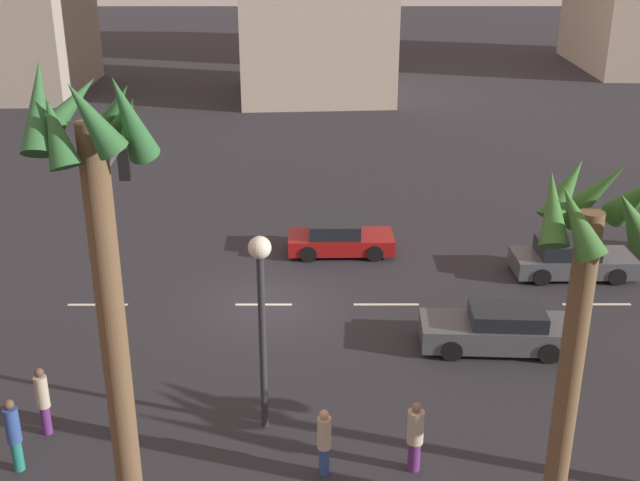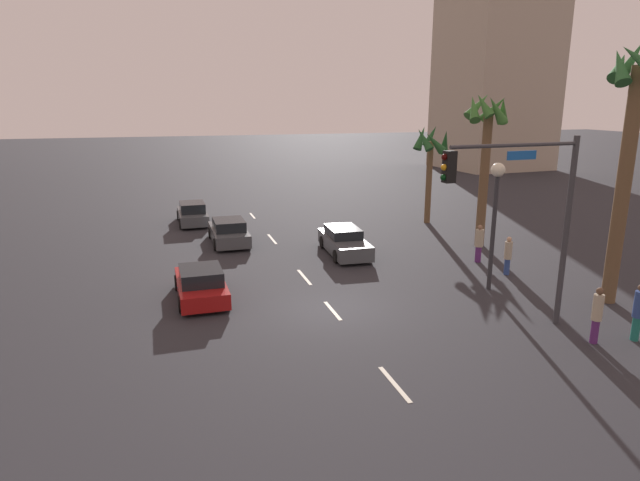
% 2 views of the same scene
% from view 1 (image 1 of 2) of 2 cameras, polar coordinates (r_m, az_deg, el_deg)
% --- Properties ---
extents(ground_plane, '(220.00, 220.00, 0.00)m').
position_cam_1_polar(ground_plane, '(26.87, -3.73, -4.69)').
color(ground_plane, '#28282D').
extents(lane_stripe_1, '(2.35, 0.14, 0.01)m').
position_cam_1_polar(lane_stripe_1, '(28.46, 19.50, -4.40)').
color(lane_stripe_1, silver).
rests_on(lane_stripe_1, ground_plane).
extents(lane_stripe_2, '(2.23, 0.14, 0.01)m').
position_cam_1_polar(lane_stripe_2, '(26.92, 4.84, -4.67)').
color(lane_stripe_2, silver).
rests_on(lane_stripe_2, ground_plane).
extents(lane_stripe_3, '(1.94, 0.14, 0.01)m').
position_cam_1_polar(lane_stripe_3, '(26.88, -4.12, -4.68)').
color(lane_stripe_3, silver).
rests_on(lane_stripe_3, ground_plane).
extents(lane_stripe_4, '(2.05, 0.14, 0.01)m').
position_cam_1_polar(lane_stripe_4, '(27.86, -15.89, -4.52)').
color(lane_stripe_4, silver).
rests_on(lane_stripe_4, ground_plane).
extents(car_0, '(4.16, 1.97, 1.32)m').
position_cam_1_polar(car_0, '(30.79, 1.41, 0.15)').
color(car_0, maroon).
rests_on(car_0, ground_plane).
extents(car_1, '(4.69, 2.02, 1.35)m').
position_cam_1_polar(car_1, '(24.52, 12.88, -6.33)').
color(car_1, '#474C51').
rests_on(car_1, ground_plane).
extents(car_2, '(4.38, 1.97, 1.37)m').
position_cam_1_polar(car_2, '(30.25, 17.84, -1.31)').
color(car_2, '#474C51').
rests_on(car_2, ground_plane).
extents(traffic_signal, '(0.60, 5.14, 6.54)m').
position_cam_1_polar(traffic_signal, '(20.63, -15.10, -0.42)').
color(traffic_signal, '#38383D').
rests_on(traffic_signal, ground_plane).
extents(streetlamp, '(0.56, 0.56, 5.27)m').
position_cam_1_polar(streetlamp, '(18.93, -4.31, -3.95)').
color(streetlamp, '#2D2D33').
rests_on(streetlamp, ground_plane).
extents(pedestrian_0, '(0.37, 0.37, 1.89)m').
position_cam_1_polar(pedestrian_0, '(21.14, -19.54, -10.82)').
color(pedestrian_0, '#59266B').
rests_on(pedestrian_0, ground_plane).
extents(pedestrian_1, '(0.54, 0.54, 1.85)m').
position_cam_1_polar(pedestrian_1, '(18.93, 6.94, -13.89)').
color(pedestrian_1, '#59266B').
rests_on(pedestrian_1, ground_plane).
extents(pedestrian_2, '(0.44, 0.44, 1.75)m').
position_cam_1_polar(pedestrian_2, '(18.71, 0.31, -14.36)').
color(pedestrian_2, '#2D478C').
rests_on(pedestrian_2, ground_plane).
extents(pedestrian_3, '(0.45, 0.45, 1.93)m').
position_cam_1_polar(pedestrian_3, '(20.08, -21.42, -12.92)').
color(pedestrian_3, '#1E7266').
rests_on(pedestrian_3, ground_plane).
extents(palm_tree_0, '(2.32, 2.54, 8.18)m').
position_cam_1_polar(palm_tree_0, '(15.62, 18.75, -2.36)').
color(palm_tree_0, brown).
rests_on(palm_tree_0, ground_plane).
extents(palm_tree_1, '(2.55, 2.38, 9.99)m').
position_cam_1_polar(palm_tree_1, '(14.83, -15.70, 1.11)').
color(palm_tree_1, brown).
rests_on(palm_tree_1, ground_plane).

